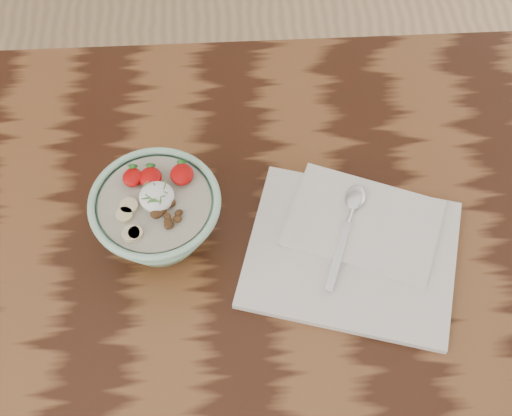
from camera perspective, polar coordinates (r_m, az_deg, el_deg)
The scene contains 4 objects.
table at distance 108.66cm, azimuth -1.24°, elevation -7.63°, with size 160.00×90.00×75.00cm.
breakfast_bowl at distance 98.78cm, azimuth -7.87°, elevation -0.63°, with size 17.83×17.83×11.83cm.
napkin at distance 102.42cm, azimuth 7.85°, elevation -3.12°, with size 34.36×30.54×1.79cm.
spoon at distance 103.64cm, azimuth 7.62°, elevation -0.28°, with size 8.19×17.45×0.94cm.
Camera 1 is at (0.05, -43.84, 165.13)cm, focal length 50.00 mm.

